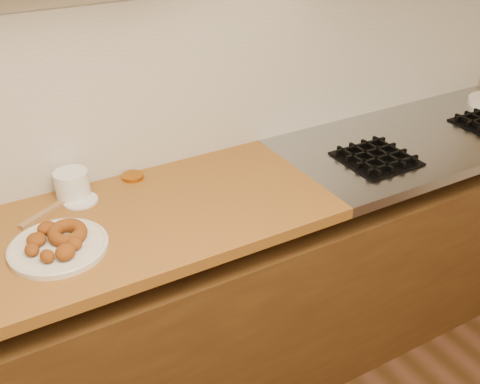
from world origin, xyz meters
TOP-DOWN VIEW (x-y plane):
  - wall_back at (0.00, 2.00)m, footprint 4.00×0.02m
  - base_cabinet at (0.00, 1.69)m, footprint 3.60×0.60m
  - stovetop at (1.15, 1.69)m, footprint 1.30×0.62m
  - backsplash at (0.00, 1.99)m, footprint 3.60×0.02m
  - burner_grates at (1.13, 1.61)m, footprint 0.91×0.26m
  - donut_plate at (-0.40, 1.63)m, footprint 0.29×0.29m
  - ring_donut at (-0.36, 1.65)m, footprint 0.14×0.14m
  - fried_dough_chunks at (-0.41, 1.62)m, footprint 0.16×0.23m
  - plastic_tub at (-0.27, 1.91)m, footprint 0.14×0.14m
  - tub_lid at (-0.27, 1.87)m, footprint 0.13×0.13m
  - brass_jar_lid at (-0.06, 1.93)m, footprint 0.08×0.08m
  - wooden_utensil at (-0.39, 1.84)m, footprint 0.17×0.11m

SIDE VIEW (x-z plane):
  - base_cabinet at x=0.00m, z-range 0.00..0.77m
  - stovetop at x=1.15m, z-range 0.86..0.90m
  - tub_lid at x=-0.27m, z-range 0.90..0.91m
  - brass_jar_lid at x=-0.06m, z-range 0.90..0.91m
  - wooden_utensil at x=-0.39m, z-range 0.90..0.91m
  - donut_plate at x=-0.40m, z-range 0.90..0.92m
  - burner_grates at x=1.13m, z-range 0.90..0.93m
  - fried_dough_chunks at x=-0.41m, z-range 0.91..0.96m
  - ring_donut at x=-0.36m, z-range 0.91..0.96m
  - plastic_tub at x=-0.27m, z-range 0.90..0.99m
  - backsplash at x=0.00m, z-range 0.90..1.50m
  - wall_back at x=0.00m, z-range 0.00..2.70m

